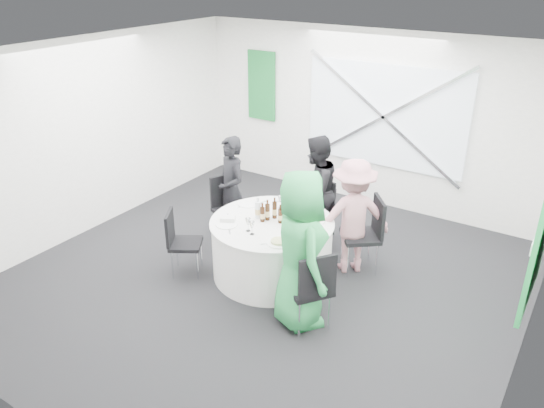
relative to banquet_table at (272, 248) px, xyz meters
The scene contains 48 objects.
floor 0.43m from the banquet_table, 90.00° to the right, with size 6.00×6.00×0.00m, color black.
ceiling 2.43m from the banquet_table, 90.00° to the right, with size 6.00×6.00×0.00m, color white.
wall_back 2.98m from the banquet_table, 90.00° to the left, with size 6.00×6.00×0.00m, color white.
wall_front 3.36m from the banquet_table, 90.00° to the right, with size 6.00×6.00×0.00m, color white.
wall_left 3.17m from the banquet_table, behind, with size 6.00×6.00×0.00m, color white.
wall_right 3.17m from the banquet_table, ahead, with size 6.00×6.00×0.00m, color white.
window_panel 2.99m from the banquet_table, 83.80° to the left, with size 2.60×0.03×1.60m, color silver.
window_brace_a 2.96m from the banquet_table, 83.71° to the left, with size 0.05×0.05×3.16m, color silver.
window_brace_b 2.96m from the banquet_table, 83.71° to the left, with size 0.05×0.05×3.16m, color silver.
green_banner 3.65m from the banquet_table, 126.03° to the left, with size 0.55×0.04×1.20m, color #125B25.
green_sign 3.08m from the banquet_table, ahead, with size 0.05×1.20×1.40m, color green.
banquet_table is the anchor object (origin of this frame).
chair_back 1.09m from the banquet_table, 85.90° to the left, with size 0.45×0.46×0.92m.
chair_back_left 1.18m from the banquet_table, 155.93° to the left, with size 0.57×0.57×0.95m.
chair_back_right 1.26m from the banquet_table, 38.33° to the left, with size 0.64×0.64×1.01m.
chair_front_right 1.23m from the banquet_table, 36.34° to the right, with size 0.63×0.62×0.98m.
chair_front_left 1.19m from the banquet_table, 148.57° to the right, with size 0.55×0.54×0.87m.
person_man_back_left 1.18m from the banquet_table, 153.92° to the left, with size 0.56×0.37×1.55m, color black.
person_man_back 1.19m from the banquet_table, 89.67° to the left, with size 0.76×0.42×1.57m, color black.
person_woman_pink 1.10m from the banquet_table, 40.12° to the left, with size 0.99×0.46×1.53m, color #C47E89.
person_woman_green 1.14m from the banquet_table, 39.89° to the right, with size 0.89×0.58×1.82m, color green.
plate_back 0.66m from the banquet_table, 84.12° to the left, with size 0.25×0.25×0.01m.
plate_back_left 0.71m from the banquet_table, 154.28° to the left, with size 0.29×0.29×0.01m.
plate_back_right 0.67m from the banquet_table, 33.11° to the left, with size 0.25×0.25×0.04m.
plate_front_right 0.69m from the banquet_table, 49.41° to the right, with size 0.28×0.28×0.04m.
plate_front_left 0.68m from the banquet_table, 137.68° to the right, with size 0.27×0.27×0.01m.
napkin 0.69m from the banquet_table, 147.02° to the right, with size 0.18×0.12×0.05m, color white.
beer_bottle_a 0.49m from the banquet_table, behind, with size 0.06×0.06×0.27m.
beer_bottle_b 0.50m from the banquet_table, 104.66° to the left, with size 0.06×0.06×0.28m.
beer_bottle_c 0.48m from the banquet_table, 15.79° to the left, with size 0.06×0.06×0.24m.
beer_bottle_d 0.49m from the banquet_table, 149.77° to the right, with size 0.06×0.06×0.25m.
green_water_bottle 0.54m from the banquet_table, 20.42° to the left, with size 0.08×0.08×0.33m.
clear_water_bottle 0.53m from the banquet_table, behind, with size 0.08×0.08×0.28m.
wine_glass_a 0.66m from the banquet_table, 11.04° to the right, with size 0.07×0.07×0.17m.
wine_glass_b 0.61m from the banquet_table, 29.08° to the right, with size 0.07×0.07×0.17m.
wine_glass_c 0.63m from the banquet_table, 105.62° to the right, with size 0.07×0.07×0.17m.
wine_glass_d 0.65m from the banquet_table, 107.41° to the left, with size 0.07×0.07×0.17m.
wine_glass_e 0.65m from the banquet_table, 92.29° to the right, with size 0.07×0.07×0.17m.
fork_a 0.69m from the banquet_table, 74.18° to the left, with size 0.01×0.15×0.01m, color silver.
knife_a 0.69m from the banquet_table, 111.26° to the left, with size 0.01×0.15×0.01m, color silver.
fork_b 0.69m from the banquet_table, 63.01° to the right, with size 0.01×0.15×0.01m, color silver.
knife_b 0.69m from the banquet_table, 24.12° to the right, with size 0.01×0.15×0.01m, color silver.
fork_c 0.69m from the banquet_table, 136.53° to the left, with size 0.01×0.15×0.01m, color silver.
knife_c 0.69m from the banquet_table, 163.70° to the left, with size 0.01×0.15×0.01m, color silver.
fork_d 0.69m from the banquet_table, 159.84° to the right, with size 0.01×0.15×0.01m, color silver.
knife_d 0.69m from the banquet_table, 119.60° to the right, with size 0.01×0.15×0.01m, color silver.
fork_e 0.69m from the banquet_table, ahead, with size 0.01×0.15×0.01m, color silver.
knife_e 0.69m from the banquet_table, 51.54° to the left, with size 0.01×0.15×0.01m, color silver.
Camera 1 is at (3.20, -4.74, 3.76)m, focal length 35.00 mm.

